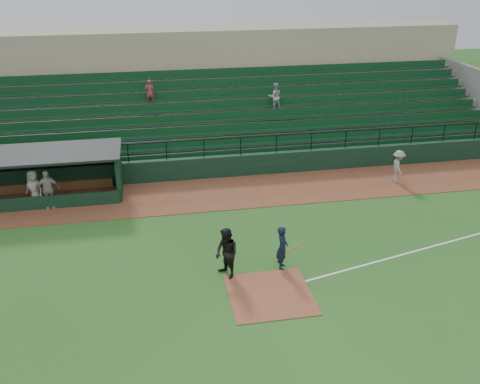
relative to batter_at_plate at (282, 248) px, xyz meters
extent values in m
plane|color=#25571C|center=(-0.87, -0.68, -0.91)|extent=(90.00, 90.00, 0.00)
cube|color=brown|center=(-0.87, 7.32, -0.89)|extent=(40.00, 4.00, 0.03)
cube|color=brown|center=(-0.87, -1.68, -0.89)|extent=(3.00, 3.00, 0.03)
cube|color=white|center=(7.13, 0.52, -0.90)|extent=(17.49, 4.44, 0.01)
cube|color=black|center=(-0.87, 9.52, -0.31)|extent=(36.00, 0.35, 1.20)
cylinder|color=black|center=(-0.87, 9.52, 1.29)|extent=(36.00, 0.06, 0.06)
cube|color=slate|center=(-0.87, 14.42, 0.89)|extent=(36.00, 9.00, 3.60)
cube|color=#103B1D|center=(-0.87, 13.92, 1.34)|extent=(34.56, 8.00, 4.05)
cube|color=slate|center=(17.13, 14.47, 1.19)|extent=(0.35, 9.50, 4.20)
cube|color=tan|center=(-0.87, 20.92, 2.29)|extent=(38.00, 3.00, 6.40)
cube|color=slate|center=(-0.87, 18.92, 2.79)|extent=(36.00, 2.00, 0.20)
imported|color=#A6A6A6|center=(3.18, 14.22, 2.19)|extent=(0.83, 0.64, 1.70)
imported|color=brown|center=(-4.44, 15.22, 2.57)|extent=(0.56, 0.37, 1.55)
cube|color=black|center=(-10.62, 9.72, 0.24)|extent=(8.50, 0.20, 2.30)
cube|color=black|center=(-6.37, 8.42, 0.24)|extent=(0.20, 2.60, 2.30)
cube|color=black|center=(-10.62, 8.42, 1.45)|extent=(8.90, 3.20, 0.12)
cube|color=olive|center=(-10.62, 9.32, -0.66)|extent=(7.65, 0.40, 0.50)
cube|color=black|center=(-10.62, 7.07, -0.56)|extent=(8.50, 0.12, 0.70)
imported|color=black|center=(0.00, 0.00, 0.00)|extent=(0.59, 0.75, 1.82)
cylinder|color=olive|center=(0.40, -0.20, 0.04)|extent=(0.79, 0.34, 0.35)
imported|color=black|center=(-2.22, -0.22, 0.11)|extent=(1.13, 1.23, 2.03)
imported|color=gray|center=(8.21, 7.08, 0.00)|extent=(0.86, 1.24, 1.75)
imported|color=#9B9691|center=(-9.69, 7.16, 0.09)|extent=(1.19, 0.62, 1.94)
imported|color=gray|center=(-10.34, 7.47, 0.06)|extent=(1.09, 0.97, 1.87)
camera|label=1|loc=(-4.85, -17.18, 10.55)|focal=39.76mm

